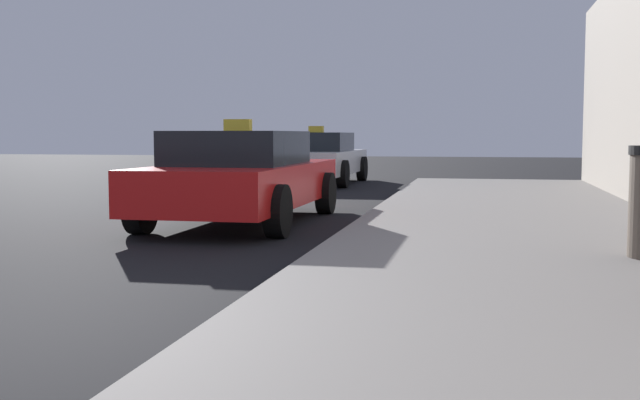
% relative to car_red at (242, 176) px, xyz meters
% --- Properties ---
extents(car_red, '(1.97, 4.52, 1.43)m').
position_rel_car_red_xyz_m(car_red, '(0.00, 0.00, 0.00)').
color(car_red, red).
rests_on(car_red, ground_plane).
extents(car_white, '(1.99, 4.53, 1.43)m').
position_rel_car_red_xyz_m(car_white, '(-0.77, 8.68, 0.00)').
color(car_white, white).
rests_on(car_white, ground_plane).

